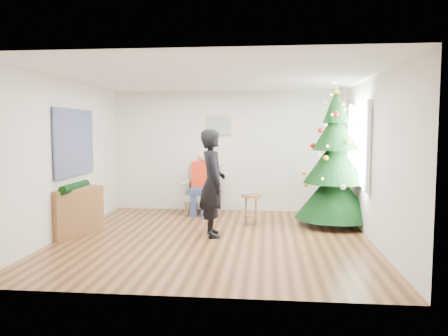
# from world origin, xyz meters

# --- Properties ---
(floor) EXTENTS (5.00, 5.00, 0.00)m
(floor) POSITION_xyz_m (0.00, 0.00, 0.00)
(floor) COLOR brown
(floor) RESTS_ON ground
(ceiling) EXTENTS (5.00, 5.00, 0.00)m
(ceiling) POSITION_xyz_m (0.00, 0.00, 2.60)
(ceiling) COLOR white
(ceiling) RESTS_ON wall_back
(wall_back) EXTENTS (5.00, 0.00, 5.00)m
(wall_back) POSITION_xyz_m (0.00, 2.50, 1.30)
(wall_back) COLOR silver
(wall_back) RESTS_ON floor
(wall_front) EXTENTS (5.00, 0.00, 5.00)m
(wall_front) POSITION_xyz_m (0.00, -2.50, 1.30)
(wall_front) COLOR silver
(wall_front) RESTS_ON floor
(wall_left) EXTENTS (0.00, 5.00, 5.00)m
(wall_left) POSITION_xyz_m (-2.50, 0.00, 1.30)
(wall_left) COLOR silver
(wall_left) RESTS_ON floor
(wall_right) EXTENTS (0.00, 5.00, 5.00)m
(wall_right) POSITION_xyz_m (2.50, 0.00, 1.30)
(wall_right) COLOR silver
(wall_right) RESTS_ON floor
(window_panel) EXTENTS (0.04, 1.30, 1.40)m
(window_panel) POSITION_xyz_m (2.47, 1.00, 1.50)
(window_panel) COLOR white
(window_panel) RESTS_ON wall_right
(curtains) EXTENTS (0.05, 1.75, 1.50)m
(curtains) POSITION_xyz_m (2.44, 1.00, 1.50)
(curtains) COLOR white
(curtains) RESTS_ON wall_right
(christmas_tree) EXTENTS (1.42, 1.42, 2.57)m
(christmas_tree) POSITION_xyz_m (2.08, 1.18, 1.16)
(christmas_tree) COLOR #3F2816
(christmas_tree) RESTS_ON floor
(stool) EXTENTS (0.38, 0.38, 0.57)m
(stool) POSITION_xyz_m (0.56, 1.09, 0.29)
(stool) COLOR brown
(stool) RESTS_ON floor
(laptop) EXTENTS (0.37, 0.35, 0.02)m
(laptop) POSITION_xyz_m (0.56, 1.09, 0.58)
(laptop) COLOR silver
(laptop) RESTS_ON stool
(armchair) EXTENTS (0.82, 0.76, 1.00)m
(armchair) POSITION_xyz_m (-0.51, 2.06, 0.37)
(armchair) COLOR gray
(armchair) RESTS_ON floor
(seated_person) EXTENTS (0.45, 0.63, 1.31)m
(seated_person) POSITION_xyz_m (-0.52, 2.01, 0.67)
(seated_person) COLOR navy
(seated_person) RESTS_ON armchair
(standing_man) EXTENTS (0.59, 0.74, 1.78)m
(standing_man) POSITION_xyz_m (-0.05, 0.16, 0.89)
(standing_man) COLOR black
(standing_man) RESTS_ON floor
(game_controller) EXTENTS (0.07, 0.13, 0.04)m
(game_controller) POSITION_xyz_m (0.14, 0.13, 1.19)
(game_controller) COLOR white
(game_controller) RESTS_ON standing_man
(console) EXTENTS (0.67, 1.04, 0.80)m
(console) POSITION_xyz_m (-2.33, -0.03, 0.40)
(console) COLOR brown
(console) RESTS_ON floor
(garland) EXTENTS (0.14, 0.90, 0.14)m
(garland) POSITION_xyz_m (-2.33, -0.03, 0.82)
(garland) COLOR black
(garland) RESTS_ON console
(tapestry) EXTENTS (0.03, 1.50, 1.15)m
(tapestry) POSITION_xyz_m (-2.46, 0.30, 1.55)
(tapestry) COLOR black
(tapestry) RESTS_ON wall_left
(framed_picture) EXTENTS (0.52, 0.05, 0.42)m
(framed_picture) POSITION_xyz_m (-0.20, 2.46, 1.85)
(framed_picture) COLOR tan
(framed_picture) RESTS_ON wall_back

